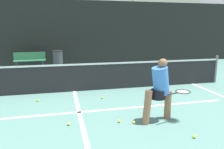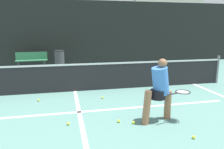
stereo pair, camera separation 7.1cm
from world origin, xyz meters
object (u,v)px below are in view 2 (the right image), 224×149
at_px(player_practicing, 160,89).
at_px(parked_car, 3,50).
at_px(courtside_bench, 32,60).
at_px(trash_bin, 60,59).

height_order(player_practicing, parked_car, parked_car).
xyz_separation_m(player_practicing, courtside_bench, (-3.74, 7.75, -0.30)).
bearing_deg(trash_bin, player_practicing, -73.00).
xyz_separation_m(player_practicing, parked_car, (-6.17, 12.10, -0.16)).
height_order(player_practicing, trash_bin, player_practicing).
bearing_deg(player_practicing, courtside_bench, 99.03).
bearing_deg(parked_car, trash_bin, -49.78).
distance_m(player_practicing, trash_bin, 7.88).
bearing_deg(courtside_bench, trash_bin, -10.79).
xyz_separation_m(courtside_bench, parked_car, (-2.42, 4.35, 0.15)).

